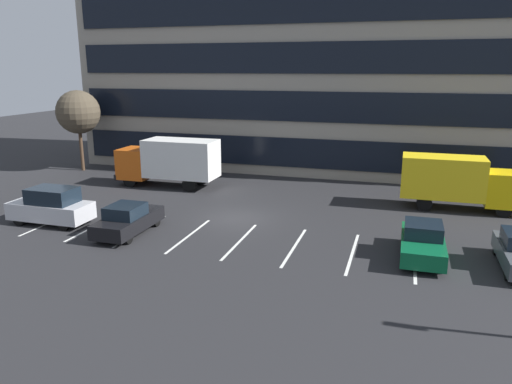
% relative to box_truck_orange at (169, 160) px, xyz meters
% --- Properties ---
extents(ground_plane, '(120.00, 120.00, 0.00)m').
position_rel_box_truck_orange_xyz_m(ground_plane, '(7.25, -5.91, -1.96)').
color(ground_plane, '#262628').
extents(office_building, '(36.60, 12.90, 21.60)m').
position_rel_box_truck_orange_xyz_m(office_building, '(7.25, 12.04, 8.84)').
color(office_building, gray).
rests_on(office_building, ground_plane).
extents(lot_markings, '(19.74, 5.40, 0.01)m').
position_rel_box_truck_orange_xyz_m(lot_markings, '(7.25, -9.50, -1.95)').
color(lot_markings, silver).
rests_on(lot_markings, ground_plane).
extents(box_truck_orange, '(7.50, 2.48, 3.48)m').
position_rel_box_truck_orange_xyz_m(box_truck_orange, '(0.00, 0.00, 0.00)').
color(box_truck_orange, '#D85914').
rests_on(box_truck_orange, ground_plane).
extents(box_truck_yellow_all, '(7.00, 2.32, 3.24)m').
position_rel_box_truck_orange_xyz_m(box_truck_yellow_all, '(19.49, -0.22, -0.13)').
color(box_truck_yellow_all, yellow).
rests_on(box_truck_yellow_all, ground_plane).
extents(suv_silver, '(4.56, 1.93, 2.06)m').
position_rel_box_truck_orange_xyz_m(suv_silver, '(-2.30, -9.86, -0.96)').
color(suv_silver, silver).
rests_on(suv_silver, ground_plane).
extents(sedan_forest, '(1.88, 4.49, 1.61)m').
position_rel_box_truck_orange_xyz_m(sedan_forest, '(17.34, -9.08, -1.20)').
color(sedan_forest, '#0C5933').
rests_on(sedan_forest, ground_plane).
extents(sedan_black, '(1.87, 4.47, 1.60)m').
position_rel_box_truck_orange_xyz_m(sedan_black, '(2.66, -10.09, -1.20)').
color(sedan_black, black).
rests_on(sedan_black, ground_plane).
extents(bare_tree, '(3.57, 3.57, 6.70)m').
position_rel_box_truck_orange_xyz_m(bare_tree, '(-9.75, 3.07, 2.93)').
color(bare_tree, '#473323').
rests_on(bare_tree, ground_plane).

